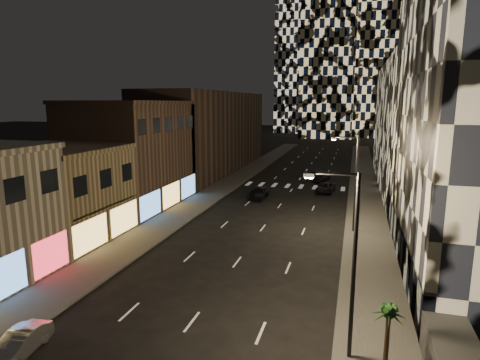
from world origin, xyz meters
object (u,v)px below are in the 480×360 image
Objects in this scene: streetlight_far at (353,177)px; car_silver_parked at (19,344)px; streetlight_near at (349,254)px; car_dark_rightlane at (325,188)px; palm_tree at (389,317)px; car_dark_midlane at (259,193)px; car_dark_oncoming at (322,176)px.

car_silver_parked is at bearing -122.20° from streetlight_far.
streetlight_far is (0.00, 20.00, 0.00)m from streetlight_near.
car_dark_rightlane is at bearing 95.62° from streetlight_near.
streetlight_far is 2.73× the size of palm_tree.
palm_tree is at bearing -64.27° from car_dark_midlane.
car_dark_oncoming is at bearing 96.12° from streetlight_near.
car_silver_parked is at bearing -168.54° from palm_tree.
car_dark_oncoming is 46.54m from palm_tree.
car_dark_midlane reaches higher than car_silver_parked.
palm_tree is (6.68, -46.01, 2.12)m from car_dark_oncoming.
palm_tree is (1.82, -20.73, -2.49)m from streetlight_far.
car_silver_parked is 50.55m from car_dark_oncoming.
car_dark_rightlane is (-3.63, 16.88, -4.70)m from streetlight_far.
streetlight_near reaches higher than car_dark_oncoming.
car_silver_parked is 0.80× the size of car_dark_rightlane.
palm_tree reaches higher than car_dark_rightlane.
car_dark_midlane reaches higher than car_dark_rightlane.
car_dark_oncoming is at bearing 98.26° from palm_tree.
streetlight_far is at bearing -72.82° from car_dark_rightlane.
streetlight_near is 45.77m from car_dark_oncoming.
car_dark_oncoming is 1.10× the size of car_dark_rightlane.
streetlight_far reaches higher than car_dark_rightlane.
car_dark_rightlane is 38.07m from palm_tree.
palm_tree is at bearing 3.69° from car_silver_parked.
car_dark_rightlane is at bearing 66.45° from car_silver_parked.
streetlight_near is 1.74× the size of car_dark_oncoming.
streetlight_far is 1.92× the size of car_dark_rightlane.
streetlight_far is at bearing -40.33° from car_dark_midlane.
car_dark_midlane is at bearing 136.96° from streetlight_far.
car_dark_midlane reaches higher than car_dark_oncoming.
streetlight_near reaches higher than car_dark_midlane.
streetlight_near is at bearing 7.60° from car_silver_parked.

